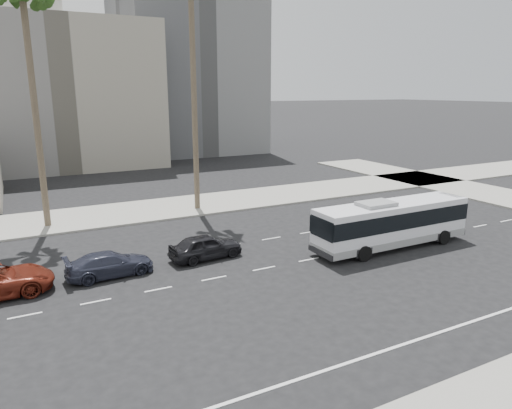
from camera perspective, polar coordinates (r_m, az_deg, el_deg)
ground at (r=29.26m, az=11.42°, el=-5.71°), size 700.00×700.00×0.00m
sidewalk_north at (r=41.88m, az=-1.93°, el=0.63°), size 120.00×7.00×0.15m
midrise_beige_west at (r=66.51m, az=-23.30°, el=12.21°), size 24.00×18.00×18.00m
midrise_gray_center at (r=77.68m, az=-8.65°, el=16.20°), size 20.00×20.00×26.00m
civic_tower at (r=273.27m, az=-25.59°, el=18.74°), size 42.00×42.00×129.00m
highrise_right at (r=260.18m, az=-14.33°, el=19.08°), size 26.00×26.00×70.00m
highrise_far at (r=295.30m, az=-10.77°, el=17.61°), size 22.00×22.00×60.00m
city_bus at (r=30.27m, az=16.34°, el=-2.12°), size 10.77×2.64×3.09m
car_a at (r=27.53m, az=-6.21°, el=-5.15°), size 2.08×4.46×1.48m
car_b at (r=26.11m, az=-17.50°, el=-6.99°), size 2.13×4.67×1.32m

